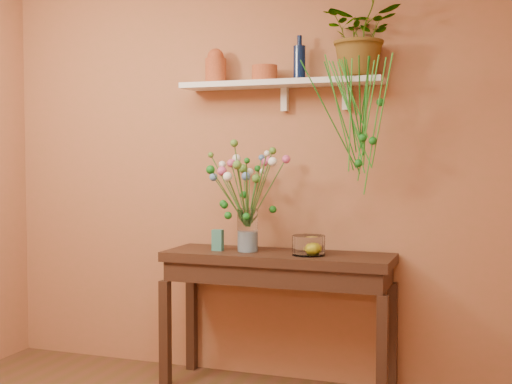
# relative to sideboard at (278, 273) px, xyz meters

# --- Properties ---
(room) EXTENTS (4.04, 4.04, 2.70)m
(room) POSITION_rel_sideboard_xyz_m (-0.07, -1.75, 0.61)
(room) COLOR brown
(room) RESTS_ON ground
(sideboard) EXTENTS (1.42, 0.46, 0.86)m
(sideboard) POSITION_rel_sideboard_xyz_m (0.00, 0.00, 0.00)
(sideboard) COLOR #371F17
(sideboard) RESTS_ON ground
(wall_shelf) EXTENTS (1.30, 0.24, 0.19)m
(wall_shelf) POSITION_rel_sideboard_xyz_m (-0.01, 0.12, 1.18)
(wall_shelf) COLOR white
(wall_shelf) RESTS_ON room
(terracotta_jug) EXTENTS (0.15, 0.15, 0.23)m
(terracotta_jug) POSITION_rel_sideboard_xyz_m (-0.47, 0.13, 1.31)
(terracotta_jug) COLOR #B94C27
(terracotta_jug) RESTS_ON wall_shelf
(terracotta_pot) EXTENTS (0.21, 0.21, 0.10)m
(terracotta_pot) POSITION_rel_sideboard_xyz_m (-0.12, 0.10, 1.25)
(terracotta_pot) COLOR #B94C27
(terracotta_pot) RESTS_ON wall_shelf
(blue_bottle) EXTENTS (0.10, 0.10, 0.28)m
(blue_bottle) POSITION_rel_sideboard_xyz_m (0.09, 0.14, 1.31)
(blue_bottle) COLOR #091638
(blue_bottle) RESTS_ON wall_shelf
(spider_plant) EXTENTS (0.49, 0.44, 0.51)m
(spider_plant) POSITION_rel_sideboard_xyz_m (0.50, 0.10, 1.45)
(spider_plant) COLOR #18691A
(spider_plant) RESTS_ON wall_shelf
(plant_fronds) EXTENTS (0.55, 0.41, 0.79)m
(plant_fronds) POSITION_rel_sideboard_xyz_m (0.52, -0.06, 0.93)
(plant_fronds) COLOR #18691A
(plant_fronds) RESTS_ON wall_shelf
(glass_vase) EXTENTS (0.13, 0.13, 0.27)m
(glass_vase) POSITION_rel_sideboard_xyz_m (-0.20, -0.01, 0.24)
(glass_vase) COLOR white
(glass_vase) RESTS_ON sideboard
(bouquet) EXTENTS (0.50, 0.51, 0.54)m
(bouquet) POSITION_rel_sideboard_xyz_m (-0.21, -0.04, 0.60)
(bouquet) COLOR #386B28
(bouquet) RESTS_ON glass_vase
(glass_bowl) EXTENTS (0.20, 0.20, 0.12)m
(glass_bowl) POSITION_rel_sideboard_xyz_m (0.21, -0.04, 0.18)
(glass_bowl) COLOR white
(glass_bowl) RESTS_ON sideboard
(lemon) EXTENTS (0.08, 0.08, 0.08)m
(lemon) POSITION_rel_sideboard_xyz_m (0.23, -0.04, 0.17)
(lemon) COLOR #FFF32D
(lemon) RESTS_ON glass_bowl
(carton) EXTENTS (0.07, 0.05, 0.13)m
(carton) POSITION_rel_sideboard_xyz_m (-0.39, -0.04, 0.19)
(carton) COLOR #2A6581
(carton) RESTS_ON sideboard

